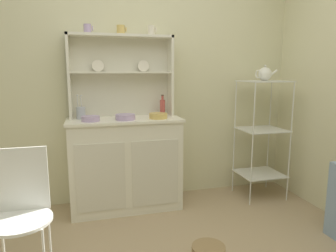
{
  "coord_description": "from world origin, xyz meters",
  "views": [
    {
      "loc": [
        -0.52,
        -1.44,
        1.3
      ],
      "look_at": [
        0.17,
        1.12,
        0.82
      ],
      "focal_mm": 32.83,
      "sensor_mm": 36.0,
      "label": 1
    }
  ],
  "objects_px": {
    "cup_lilac_0": "(88,29)",
    "jam_bottle": "(163,107)",
    "wire_chair": "(21,206)",
    "bowl_mixing_large": "(91,119)",
    "hutch_cabinet": "(126,163)",
    "hutch_shelf_unit": "(121,70)",
    "utensil_jar": "(81,113)",
    "porcelain_teapot": "(265,74)",
    "bakers_rack": "(262,128)"
  },
  "relations": [
    {
      "from": "bowl_mixing_large",
      "to": "wire_chair",
      "type": "bearing_deg",
      "value": -116.39
    },
    {
      "from": "hutch_shelf_unit",
      "to": "jam_bottle",
      "type": "height_order",
      "value": "hutch_shelf_unit"
    },
    {
      "from": "cup_lilac_0",
      "to": "jam_bottle",
      "type": "height_order",
      "value": "cup_lilac_0"
    },
    {
      "from": "hutch_cabinet",
      "to": "cup_lilac_0",
      "type": "xyz_separation_m",
      "value": [
        -0.29,
        0.12,
        1.23
      ]
    },
    {
      "from": "bakers_rack",
      "to": "utensil_jar",
      "type": "bearing_deg",
      "value": 174.8
    },
    {
      "from": "utensil_jar",
      "to": "porcelain_teapot",
      "type": "relative_size",
      "value": 1.0
    },
    {
      "from": "wire_chair",
      "to": "cup_lilac_0",
      "type": "relative_size",
      "value": 10.49
    },
    {
      "from": "wire_chair",
      "to": "cup_lilac_0",
      "type": "bearing_deg",
      "value": 57.12
    },
    {
      "from": "cup_lilac_0",
      "to": "porcelain_teapot",
      "type": "relative_size",
      "value": 0.36
    },
    {
      "from": "hutch_shelf_unit",
      "to": "jam_bottle",
      "type": "relative_size",
      "value": 4.71
    },
    {
      "from": "porcelain_teapot",
      "to": "hutch_shelf_unit",
      "type": "bearing_deg",
      "value": 169.85
    },
    {
      "from": "bowl_mixing_large",
      "to": "utensil_jar",
      "type": "relative_size",
      "value": 0.7
    },
    {
      "from": "bakers_rack",
      "to": "utensil_jar",
      "type": "distance_m",
      "value": 1.79
    },
    {
      "from": "utensil_jar",
      "to": "jam_bottle",
      "type": "bearing_deg",
      "value": 0.65
    },
    {
      "from": "bakers_rack",
      "to": "jam_bottle",
      "type": "height_order",
      "value": "bakers_rack"
    },
    {
      "from": "cup_lilac_0",
      "to": "hutch_cabinet",
      "type": "bearing_deg",
      "value": -22.77
    },
    {
      "from": "jam_bottle",
      "to": "utensil_jar",
      "type": "distance_m",
      "value": 0.77
    },
    {
      "from": "bakers_rack",
      "to": "wire_chair",
      "type": "xyz_separation_m",
      "value": [
        -2.12,
        -0.86,
        -0.21
      ]
    },
    {
      "from": "bowl_mixing_large",
      "to": "jam_bottle",
      "type": "height_order",
      "value": "jam_bottle"
    },
    {
      "from": "bowl_mixing_large",
      "to": "porcelain_teapot",
      "type": "height_order",
      "value": "porcelain_teapot"
    },
    {
      "from": "bakers_rack",
      "to": "jam_bottle",
      "type": "xyz_separation_m",
      "value": [
        -1.0,
        0.17,
        0.22
      ]
    },
    {
      "from": "wire_chair",
      "to": "bowl_mixing_large",
      "type": "distance_m",
      "value": 1.04
    },
    {
      "from": "cup_lilac_0",
      "to": "jam_bottle",
      "type": "xyz_separation_m",
      "value": [
        0.68,
        -0.04,
        -0.72
      ]
    },
    {
      "from": "bakers_rack",
      "to": "wire_chair",
      "type": "distance_m",
      "value": 2.3
    },
    {
      "from": "hutch_cabinet",
      "to": "bakers_rack",
      "type": "height_order",
      "value": "bakers_rack"
    },
    {
      "from": "utensil_jar",
      "to": "bowl_mixing_large",
      "type": "bearing_deg",
      "value": -61.7
    },
    {
      "from": "bowl_mixing_large",
      "to": "jam_bottle",
      "type": "bearing_deg",
      "value": 13.06
    },
    {
      "from": "bakers_rack",
      "to": "bowl_mixing_large",
      "type": "relative_size",
      "value": 7.69
    },
    {
      "from": "hutch_cabinet",
      "to": "cup_lilac_0",
      "type": "relative_size",
      "value": 12.86
    },
    {
      "from": "hutch_cabinet",
      "to": "jam_bottle",
      "type": "xyz_separation_m",
      "value": [
        0.38,
        0.09,
        0.51
      ]
    },
    {
      "from": "hutch_shelf_unit",
      "to": "wire_chair",
      "type": "distance_m",
      "value": 1.55
    },
    {
      "from": "hutch_cabinet",
      "to": "utensil_jar",
      "type": "height_order",
      "value": "utensil_jar"
    },
    {
      "from": "hutch_cabinet",
      "to": "bakers_rack",
      "type": "distance_m",
      "value": 1.42
    },
    {
      "from": "hutch_shelf_unit",
      "to": "utensil_jar",
      "type": "distance_m",
      "value": 0.55
    },
    {
      "from": "hutch_shelf_unit",
      "to": "porcelain_teapot",
      "type": "bearing_deg",
      "value": -10.15
    },
    {
      "from": "cup_lilac_0",
      "to": "utensil_jar",
      "type": "height_order",
      "value": "cup_lilac_0"
    },
    {
      "from": "wire_chair",
      "to": "bowl_mixing_large",
      "type": "relative_size",
      "value": 5.42
    },
    {
      "from": "bakers_rack",
      "to": "cup_lilac_0",
      "type": "bearing_deg",
      "value": 173.01
    },
    {
      "from": "hutch_shelf_unit",
      "to": "porcelain_teapot",
      "type": "xyz_separation_m",
      "value": [
        1.39,
        -0.25,
        -0.04
      ]
    },
    {
      "from": "wire_chair",
      "to": "jam_bottle",
      "type": "height_order",
      "value": "jam_bottle"
    },
    {
      "from": "hutch_cabinet",
      "to": "utensil_jar",
      "type": "xyz_separation_m",
      "value": [
        -0.38,
        0.08,
        0.48
      ]
    },
    {
      "from": "wire_chair",
      "to": "porcelain_teapot",
      "type": "bearing_deg",
      "value": 11.8
    },
    {
      "from": "utensil_jar",
      "to": "porcelain_teapot",
      "type": "bearing_deg",
      "value": -5.2
    },
    {
      "from": "cup_lilac_0",
      "to": "jam_bottle",
      "type": "relative_size",
      "value": 0.39
    },
    {
      "from": "bakers_rack",
      "to": "bowl_mixing_large",
      "type": "distance_m",
      "value": 1.7
    },
    {
      "from": "hutch_shelf_unit",
      "to": "wire_chair",
      "type": "relative_size",
      "value": 1.14
    },
    {
      "from": "cup_lilac_0",
      "to": "jam_bottle",
      "type": "bearing_deg",
      "value": -3.05
    },
    {
      "from": "wire_chair",
      "to": "porcelain_teapot",
      "type": "xyz_separation_m",
      "value": [
        2.12,
        0.86,
        0.76
      ]
    },
    {
      "from": "hutch_cabinet",
      "to": "bowl_mixing_large",
      "type": "distance_m",
      "value": 0.54
    },
    {
      "from": "bowl_mixing_large",
      "to": "porcelain_teapot",
      "type": "bearing_deg",
      "value": -0.35
    }
  ]
}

